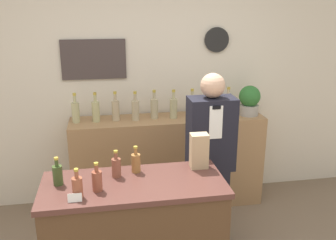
# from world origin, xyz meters

# --- Properties ---
(back_wall) EXTENTS (5.20, 0.09, 2.70)m
(back_wall) POSITION_xyz_m (-0.00, 2.00, 1.35)
(back_wall) COLOR beige
(back_wall) RESTS_ON ground_plane
(back_shelf) EXTENTS (2.02, 0.43, 0.99)m
(back_shelf) POSITION_xyz_m (0.18, 1.72, 0.49)
(back_shelf) COLOR #9E754C
(back_shelf) RESTS_ON ground_plane
(display_counter) EXTENTS (1.31, 0.58, 0.92)m
(display_counter) POSITION_xyz_m (-0.29, 0.47, 0.46)
(display_counter) COLOR #4C331E
(display_counter) RESTS_ON ground_plane
(shopkeeper) EXTENTS (0.40, 0.25, 1.59)m
(shopkeeper) POSITION_xyz_m (0.43, 0.99, 0.79)
(shopkeeper) COLOR black
(shopkeeper) RESTS_ON ground_plane
(potted_plant) EXTENTS (0.23, 0.23, 0.32)m
(potted_plant) POSITION_xyz_m (1.05, 1.69, 1.15)
(potted_plant) COLOR #9E998E
(potted_plant) RESTS_ON back_shelf
(paper_bag) EXTENTS (0.14, 0.10, 0.27)m
(paper_bag) POSITION_xyz_m (0.23, 0.64, 1.05)
(paper_bag) COLOR tan
(paper_bag) RESTS_ON display_counter
(price_card_left) EXTENTS (0.09, 0.02, 0.06)m
(price_card_left) POSITION_xyz_m (-0.68, 0.26, 0.95)
(price_card_left) COLOR white
(price_card_left) RESTS_ON display_counter
(counter_bottle_0) EXTENTS (0.07, 0.07, 0.21)m
(counter_bottle_0) POSITION_xyz_m (-0.81, 0.53, 1.00)
(counter_bottle_0) COLOR #364A21
(counter_bottle_0) RESTS_ON display_counter
(counter_bottle_1) EXTENTS (0.07, 0.07, 0.21)m
(counter_bottle_1) POSITION_xyz_m (-0.67, 0.31, 1.00)
(counter_bottle_1) COLOR brown
(counter_bottle_1) RESTS_ON display_counter
(counter_bottle_2) EXTENTS (0.07, 0.07, 0.21)m
(counter_bottle_2) POSITION_xyz_m (-0.54, 0.39, 1.00)
(counter_bottle_2) COLOR brown
(counter_bottle_2) RESTS_ON display_counter
(counter_bottle_3) EXTENTS (0.07, 0.07, 0.21)m
(counter_bottle_3) POSITION_xyz_m (-0.40, 0.58, 1.00)
(counter_bottle_3) COLOR brown
(counter_bottle_3) RESTS_ON display_counter
(counter_bottle_4) EXTENTS (0.07, 0.07, 0.21)m
(counter_bottle_4) POSITION_xyz_m (-0.25, 0.64, 1.00)
(counter_bottle_4) COLOR #986634
(counter_bottle_4) RESTS_ON display_counter
(shelf_bottle_0) EXTENTS (0.08, 0.08, 0.30)m
(shelf_bottle_0) POSITION_xyz_m (-0.75, 1.74, 1.10)
(shelf_bottle_0) COLOR tan
(shelf_bottle_0) RESTS_ON back_shelf
(shelf_bottle_1) EXTENTS (0.08, 0.08, 0.30)m
(shelf_bottle_1) POSITION_xyz_m (-0.55, 1.73, 1.10)
(shelf_bottle_1) COLOR tan
(shelf_bottle_1) RESTS_ON back_shelf
(shelf_bottle_2) EXTENTS (0.08, 0.08, 0.30)m
(shelf_bottle_2) POSITION_xyz_m (-0.36, 1.74, 1.10)
(shelf_bottle_2) COLOR tan
(shelf_bottle_2) RESTS_ON back_shelf
(shelf_bottle_3) EXTENTS (0.08, 0.08, 0.30)m
(shelf_bottle_3) POSITION_xyz_m (-0.16, 1.71, 1.10)
(shelf_bottle_3) COLOR tan
(shelf_bottle_3) RESTS_ON back_shelf
(shelf_bottle_4) EXTENTS (0.08, 0.08, 0.30)m
(shelf_bottle_4) POSITION_xyz_m (0.04, 1.74, 1.10)
(shelf_bottle_4) COLOR tan
(shelf_bottle_4) RESTS_ON back_shelf
(shelf_bottle_5) EXTENTS (0.08, 0.08, 0.30)m
(shelf_bottle_5) POSITION_xyz_m (0.24, 1.72, 1.10)
(shelf_bottle_5) COLOR tan
(shelf_bottle_5) RESTS_ON back_shelf
(shelf_bottle_6) EXTENTS (0.08, 0.08, 0.30)m
(shelf_bottle_6) POSITION_xyz_m (0.44, 1.72, 1.10)
(shelf_bottle_6) COLOR tan
(shelf_bottle_6) RESTS_ON back_shelf
(shelf_bottle_7) EXTENTS (0.08, 0.08, 0.30)m
(shelf_bottle_7) POSITION_xyz_m (0.63, 1.72, 1.10)
(shelf_bottle_7) COLOR tan
(shelf_bottle_7) RESTS_ON back_shelf
(shelf_bottle_8) EXTENTS (0.08, 0.08, 0.30)m
(shelf_bottle_8) POSITION_xyz_m (0.83, 1.74, 1.10)
(shelf_bottle_8) COLOR tan
(shelf_bottle_8) RESTS_ON back_shelf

